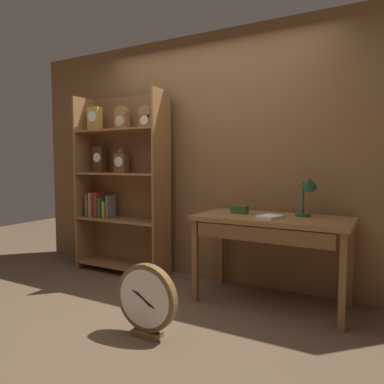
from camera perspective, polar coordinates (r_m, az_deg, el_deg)
ground_plane at (r=2.98m, az=-9.34°, el=-20.17°), size 10.00×10.00×0.00m
back_wood_panel at (r=3.88m, az=3.09°, el=5.37°), size 4.80×0.05×2.60m
bookshelf at (r=4.22m, az=-11.10°, el=1.64°), size 1.12×0.34×2.01m
workbench at (r=3.25m, az=12.33°, el=-5.39°), size 1.33×0.66×0.78m
desk_lamp at (r=3.27m, az=17.74°, el=0.50°), size 0.20×0.21×0.38m
toolbox_small at (r=3.40m, az=7.49°, el=-2.74°), size 0.14×0.09×0.07m
open_repair_manual at (r=3.15m, az=12.12°, el=-3.84°), size 0.21×0.25×0.02m
round_clock_large at (r=2.73m, az=-7.14°, el=-16.42°), size 0.49×0.11×0.53m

